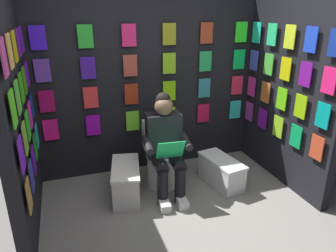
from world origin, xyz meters
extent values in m
plane|color=gray|center=(0.00, 0.00, 0.00)|extent=(30.00, 30.00, 0.00)
cube|color=black|center=(0.00, -1.69, 1.11)|extent=(2.97, 0.10, 2.22)
cube|color=#F0117D|center=(1.25, -1.60, 0.70)|extent=(0.17, 0.01, 0.26)
cube|color=#9909B6|center=(0.75, -1.60, 0.70)|extent=(0.17, 0.01, 0.26)
cube|color=#68D22C|center=(0.25, -1.60, 0.70)|extent=(0.17, 0.01, 0.26)
cube|color=#83E319|center=(-0.25, -1.60, 0.70)|extent=(0.17, 0.01, 0.26)
cube|color=#C1133D|center=(-0.75, -1.60, 0.70)|extent=(0.17, 0.01, 0.26)
cube|color=#28CCC5|center=(-1.25, -1.60, 0.70)|extent=(0.17, 0.01, 0.26)
cube|color=#9D0A4C|center=(1.25, -1.60, 1.06)|extent=(0.17, 0.01, 0.26)
cube|color=red|center=(0.75, -1.60, 1.06)|extent=(0.17, 0.01, 0.26)
cube|color=#992E15|center=(0.25, -1.60, 1.06)|extent=(0.17, 0.01, 0.26)
cube|color=#7FD20C|center=(-0.25, -1.60, 1.06)|extent=(0.17, 0.01, 0.26)
cube|color=teal|center=(-0.75, -1.60, 1.06)|extent=(0.17, 0.01, 0.26)
cube|color=#DC2849|center=(-1.25, -1.60, 1.06)|extent=(0.17, 0.01, 0.26)
cube|color=#5C319B|center=(1.25, -1.60, 1.41)|extent=(0.17, 0.01, 0.26)
cube|color=#381697|center=(0.75, -1.60, 1.41)|extent=(0.17, 0.01, 0.26)
cube|color=#A34237|center=(0.25, -1.60, 1.41)|extent=(0.17, 0.01, 0.26)
cube|color=#7CC01B|center=(-0.25, -1.60, 1.41)|extent=(0.17, 0.01, 0.26)
cube|color=green|center=(-0.75, -1.60, 1.41)|extent=(0.17, 0.01, 0.26)
cube|color=#0EC351|center=(-1.25, -1.60, 1.41)|extent=(0.17, 0.01, 0.26)
cube|color=#3916D6|center=(1.25, -1.60, 1.77)|extent=(0.17, 0.01, 0.26)
cube|color=green|center=(0.75, -1.60, 1.77)|extent=(0.17, 0.01, 0.26)
cube|color=#E1226B|center=(0.25, -1.60, 1.77)|extent=(0.17, 0.01, 0.26)
cube|color=olive|center=(-0.25, -1.60, 1.77)|extent=(0.17, 0.01, 0.26)
cube|color=#9C3A21|center=(-0.75, -1.60, 1.77)|extent=(0.17, 0.01, 0.26)
cube|color=#2CF024|center=(-1.25, -1.60, 1.77)|extent=(0.17, 0.01, 0.26)
cube|color=black|center=(-1.49, -0.82, 1.11)|extent=(0.10, 1.64, 2.22)
cube|color=#8F3087|center=(-1.40, -1.47, 0.70)|extent=(0.01, 0.17, 0.26)
cube|color=#6D159E|center=(-1.40, -1.14, 0.70)|extent=(0.01, 0.17, 0.26)
cube|color=#8ACD22|center=(-1.40, -0.82, 0.70)|extent=(0.01, 0.17, 0.26)
cube|color=#0F9C51|center=(-1.40, -0.49, 0.70)|extent=(0.01, 0.17, 0.26)
cube|color=#BE4225|center=(-1.40, -0.17, 0.70)|extent=(0.01, 0.17, 0.26)
cube|color=#BD2B88|center=(-1.40, -1.47, 1.06)|extent=(0.01, 0.17, 0.26)
cube|color=#C6662E|center=(-1.40, -1.14, 1.06)|extent=(0.01, 0.17, 0.26)
cube|color=#60D114|center=(-1.40, -0.82, 1.06)|extent=(0.01, 0.17, 0.26)
cube|color=#8AC410|center=(-1.40, -0.49, 1.06)|extent=(0.01, 0.17, 0.26)
cube|color=#0A9790|center=(-1.40, -0.17, 1.06)|extent=(0.01, 0.17, 0.26)
cube|color=#444BC8|center=(-1.40, -1.47, 1.41)|extent=(0.01, 0.17, 0.26)
cube|color=green|center=(-1.40, -1.14, 1.41)|extent=(0.01, 0.17, 0.26)
cube|color=#CBCA0E|center=(-1.40, -0.82, 1.41)|extent=(0.01, 0.17, 0.26)
cube|color=#72158D|center=(-1.40, -0.49, 1.41)|extent=(0.01, 0.17, 0.26)
cube|color=#EA1E69|center=(-1.40, -0.17, 1.41)|extent=(0.01, 0.17, 0.26)
cube|color=#1FD4B2|center=(-1.40, -1.47, 1.77)|extent=(0.01, 0.17, 0.26)
cube|color=#2AD77E|center=(-1.40, -1.14, 1.77)|extent=(0.01, 0.17, 0.26)
cube|color=#CFE62B|center=(-1.40, -0.82, 1.77)|extent=(0.01, 0.17, 0.26)
cube|color=blue|center=(-1.40, -0.49, 1.77)|extent=(0.01, 0.17, 0.26)
cube|color=navy|center=(-1.40, -0.17, 1.77)|extent=(0.01, 0.17, 0.26)
cube|color=black|center=(1.49, -0.82, 1.11)|extent=(0.10, 1.64, 2.22)
cube|color=#BA813A|center=(1.40, -0.17, 0.70)|extent=(0.01, 0.17, 0.26)
cube|color=#3338A8|center=(1.40, -0.49, 0.70)|extent=(0.01, 0.17, 0.26)
cube|color=#5B13BE|center=(1.40, -0.82, 0.70)|extent=(0.01, 0.17, 0.26)
cube|color=#1BA21D|center=(1.40, -1.14, 0.70)|extent=(0.01, 0.17, 0.26)
cube|color=#20D7D0|center=(1.40, -1.47, 0.70)|extent=(0.01, 0.17, 0.26)
cube|color=#7A1DE2|center=(1.40, -0.17, 1.06)|extent=(0.01, 0.17, 0.26)
cube|color=#7BBF32|center=(1.40, -0.49, 1.06)|extent=(0.01, 0.17, 0.26)
cube|color=green|center=(1.40, -0.82, 1.06)|extent=(0.01, 0.17, 0.26)
cube|color=#E82EC1|center=(1.40, -1.14, 1.06)|extent=(0.01, 0.17, 0.26)
cube|color=#143296|center=(1.40, -1.47, 1.06)|extent=(0.01, 0.17, 0.26)
cube|color=#48D420|center=(1.40, -0.17, 1.41)|extent=(0.01, 0.17, 0.26)
cube|color=#50C935|center=(1.40, -0.49, 1.41)|extent=(0.01, 0.17, 0.26)
cube|color=#34A70F|center=(1.40, -0.82, 1.41)|extent=(0.01, 0.17, 0.26)
cube|color=#37900F|center=(1.40, -1.14, 1.41)|extent=(0.01, 0.17, 0.26)
cube|color=#7113D8|center=(1.40, -1.47, 1.41)|extent=(0.01, 0.17, 0.26)
cube|color=#C53F8E|center=(1.40, -0.17, 1.77)|extent=(0.01, 0.17, 0.26)
cube|color=#F0AC4C|center=(1.40, -0.49, 1.77)|extent=(0.01, 0.17, 0.26)
cube|color=gold|center=(1.40, -0.82, 1.77)|extent=(0.01, 0.17, 0.26)
cube|color=#5D1A8D|center=(1.40, -1.14, 1.77)|extent=(0.01, 0.17, 0.26)
cube|color=#6C1ABF|center=(1.40, -1.47, 1.77)|extent=(0.01, 0.17, 0.26)
cylinder|color=white|center=(0.01, -1.09, 0.20)|extent=(0.38, 0.38, 0.40)
cylinder|color=white|center=(0.01, -1.09, 0.41)|extent=(0.41, 0.41, 0.02)
cube|color=white|center=(-0.01, -1.35, 0.58)|extent=(0.39, 0.21, 0.36)
cylinder|color=white|center=(-0.01, -1.26, 0.58)|extent=(0.39, 0.10, 0.39)
cube|color=black|center=(0.01, -1.06, 0.68)|extent=(0.42, 0.25, 0.52)
sphere|color=brown|center=(0.01, -1.03, 1.04)|extent=(0.21, 0.21, 0.21)
sphere|color=black|center=(0.01, -1.06, 1.11)|extent=(0.17, 0.17, 0.17)
cylinder|color=black|center=(-0.08, -0.85, 0.44)|extent=(0.18, 0.41, 0.15)
cylinder|color=black|center=(0.12, -0.87, 0.44)|extent=(0.18, 0.41, 0.15)
cylinder|color=black|center=(-0.06, -0.67, 0.21)|extent=(0.12, 0.12, 0.42)
cylinder|color=black|center=(0.14, -0.69, 0.21)|extent=(0.12, 0.12, 0.42)
cube|color=white|center=(-0.06, -0.61, 0.04)|extent=(0.13, 0.27, 0.09)
cube|color=white|center=(0.14, -0.63, 0.04)|extent=(0.13, 0.27, 0.09)
cylinder|color=black|center=(-0.20, -0.86, 0.66)|extent=(0.11, 0.32, 0.13)
cylinder|color=black|center=(0.24, -0.90, 0.66)|extent=(0.11, 0.32, 0.13)
cube|color=#20D668|center=(0.03, -0.72, 0.64)|extent=(0.31, 0.15, 0.23)
cube|color=white|center=(0.49, -0.99, 0.18)|extent=(0.42, 0.69, 0.35)
cube|color=white|center=(0.49, -0.99, 0.37)|extent=(0.44, 0.72, 0.03)
cube|color=silver|center=(-0.68, -0.87, 0.16)|extent=(0.37, 0.66, 0.31)
cube|color=white|center=(-0.68, -0.87, 0.33)|extent=(0.39, 0.68, 0.03)
camera|label=1|loc=(1.05, 2.20, 2.09)|focal=33.81mm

